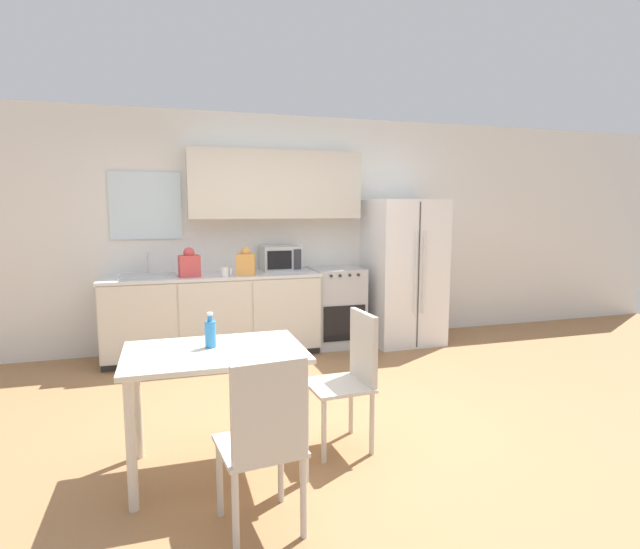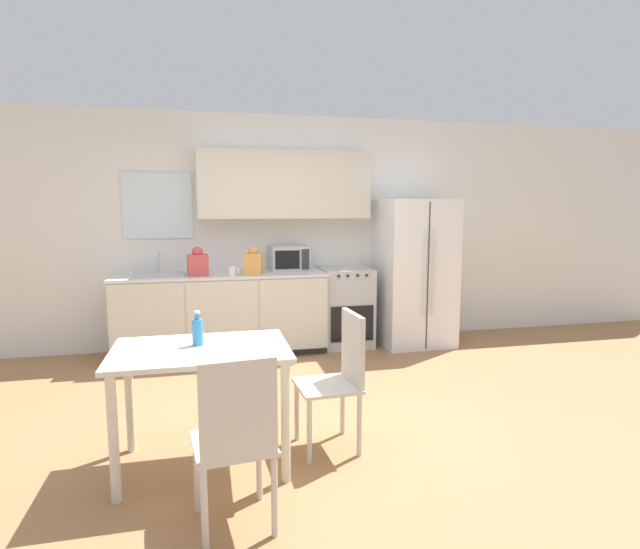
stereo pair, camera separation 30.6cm
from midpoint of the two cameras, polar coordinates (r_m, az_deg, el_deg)
The scene contains 14 objects.
ground_plane at distance 4.04m, azimuth -4.37°, elevation -16.17°, with size 12.00×12.00×0.00m, color #9E7047.
wall_back at distance 5.92m, azimuth -8.94°, elevation 5.88°, with size 12.00×0.38×2.70m.
kitchen_counter at distance 5.66m, azimuth -13.61°, elevation -4.52°, with size 2.31×0.68×0.91m.
oven_range at distance 5.95m, azimuth 0.38°, elevation -3.69°, with size 0.58×0.61×0.93m.
refrigerator at distance 6.10m, azimuth 8.08°, elevation 0.33°, with size 0.83×0.82×1.73m.
kitchen_sink at distance 5.60m, azimuth -20.57°, elevation -0.09°, with size 0.57×0.44×0.23m.
microwave at distance 5.78m, azimuth -6.06°, elevation 1.85°, with size 0.43×0.38×0.29m.
coffee_mug at distance 5.35m, azimuth -12.37°, elevation 0.27°, with size 0.11×0.08×0.10m.
grocery_bag_0 at distance 5.44m, azimuth -16.28°, elevation 1.15°, with size 0.23×0.20×0.31m.
grocery_bag_1 at distance 5.41m, azimuth -10.10°, elevation 1.31°, with size 0.22×0.20×0.31m.
dining_table at distance 3.20m, azimuth -14.63°, elevation -10.50°, with size 1.08×0.73×0.77m.
dining_chair_near at distance 2.56m, azimuth -9.90°, elevation -17.71°, with size 0.44×0.44×0.93m.
dining_chair_side at distance 3.44m, azimuth 1.08°, elevation -10.87°, with size 0.42×0.42×0.93m.
drink_bottle at distance 3.20m, azimuth -15.13°, elevation -6.51°, with size 0.07×0.07×0.22m.
Camera 1 is at (-0.95, -3.57, 1.63)m, focal length 28.00 mm.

